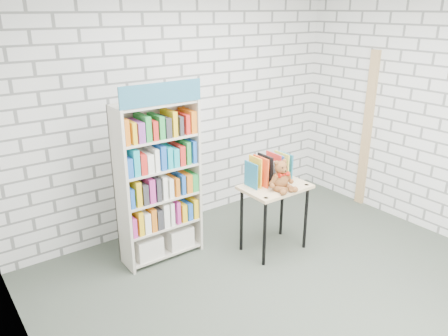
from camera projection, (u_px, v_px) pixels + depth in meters
ground at (294, 291)px, 4.26m from camera, size 4.50×4.50×0.00m
room_shell at (306, 112)px, 3.64m from camera, size 4.52×4.02×2.81m
bookshelf at (158, 181)px, 4.58m from camera, size 0.86×0.34×1.94m
display_table at (275, 195)px, 4.78m from camera, size 0.73×0.50×0.78m
table_books at (269, 170)px, 4.78m from camera, size 0.51×0.22×0.30m
teddy_bear at (281, 178)px, 4.61m from camera, size 0.30×0.28×0.33m
door_trim at (367, 130)px, 5.84m from camera, size 0.05×0.12×2.10m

